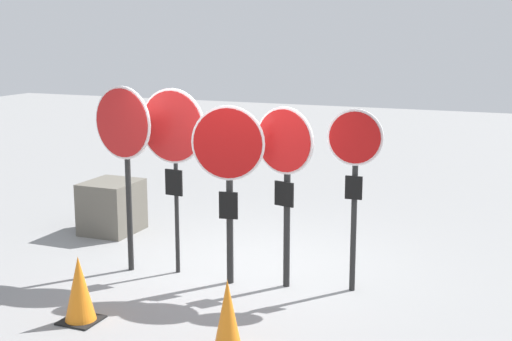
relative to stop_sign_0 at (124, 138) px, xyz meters
name	(u,v)px	position (x,y,z in m)	size (l,w,h in m)	color
ground_plane	(237,276)	(1.40, 0.35, -1.77)	(40.00, 40.00, 0.00)	gray
stop_sign_0	(124,138)	(0.00, 0.00, 0.00)	(0.92, 0.22, 2.43)	black
stop_sign_1	(173,137)	(0.62, 0.15, 0.03)	(0.94, 0.15, 2.41)	black
stop_sign_2	(228,163)	(1.43, 0.05, -0.23)	(0.90, 0.21, 2.24)	black
stop_sign_3	(285,162)	(2.10, 0.21, -0.20)	(0.79, 0.23, 2.23)	black
stop_sign_4	(355,162)	(2.90, 0.39, -0.17)	(0.67, 0.14, 2.22)	black
traffic_cone_0	(79,289)	(0.41, -1.60, -1.40)	(0.41, 0.41, 0.74)	black
traffic_cone_1	(228,316)	(2.20, -1.66, -1.40)	(0.34, 0.34, 0.75)	black
storage_crate	(112,207)	(-1.22, 1.47, -1.37)	(0.77, 0.86, 0.80)	#605B51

